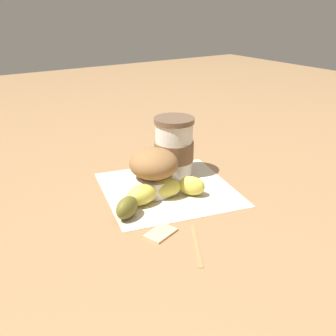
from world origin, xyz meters
The scene contains 7 objects.
ground_plane centered at (0.00, 0.00, 0.00)m, with size 3.00×3.00×0.00m, color #936D47.
paper_napkin centered at (0.00, 0.00, 0.00)m, with size 0.24×0.24×0.00m, color beige.
coffee_cup centered at (-0.05, 0.05, 0.06)m, with size 0.08×0.08×0.12m.
muffin centered at (0.00, -0.03, 0.05)m, with size 0.09×0.09×0.09m.
banana centered at (0.04, -0.05, 0.02)m, with size 0.08×0.20×0.04m.
sugar_packet centered at (0.13, -0.10, 0.00)m, with size 0.05×0.03×0.01m, color #E0B27F.
wooden_stirrer centered at (0.18, -0.07, 0.00)m, with size 0.11×0.01×0.00m, color #9E7547.
Camera 1 is at (0.57, -0.38, 0.34)m, focal length 42.00 mm.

